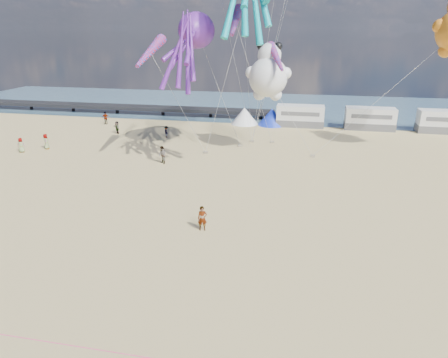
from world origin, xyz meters
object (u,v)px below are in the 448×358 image
tent_blue (272,117)px  sandbag_e (252,141)px  sandbag_b (240,146)px  windsock_right (276,57)px  sandbag_d (272,142)px  beachgoer_4 (117,127)px  windsock_mid (236,21)px  beachgoer_3 (105,118)px  sandbag_c (313,156)px  motorhome_0 (300,116)px  kite_panda (268,77)px  motorhome_2 (444,122)px  tent_white (244,116)px  standing_person (202,218)px  beachgoer_2 (166,132)px  beachgoer_6 (21,145)px  motorhome_1 (370,119)px  windsock_left (150,52)px  sandbag_a (205,152)px  beachgoer_1 (162,155)px  kite_octopus_purple (197,30)px  beachgoer_0 (46,141)px

tent_blue → sandbag_e: bearing=-99.2°
sandbag_b → windsock_right: (4.00, -3.08, 10.36)m
sandbag_d → sandbag_e: size_ratio=1.00×
beachgoer_4 → windsock_mid: windsock_mid is taller
beachgoer_3 → sandbag_c: (29.64, -10.49, -0.80)m
motorhome_0 → kite_panda: bearing=-104.1°
motorhome_0 → sandbag_e: (-5.59, -9.84, -1.39)m
motorhome_2 → windsock_mid: bearing=-147.7°
tent_white → standing_person: size_ratio=2.25×
beachgoer_2 → kite_panda: kite_panda is taller
tent_white → kite_panda: 16.35m
tent_blue → beachgoer_6: (-26.67, -19.16, -0.37)m
motorhome_2 → sandbag_c: (-17.29, -14.63, -1.39)m
tent_white → windsock_mid: (1.30, -16.21, 12.65)m
motorhome_1 → windsock_right: (-12.17, -15.20, 8.97)m
beachgoer_3 → windsock_left: (13.32, -14.89, 10.14)m
sandbag_a → windsock_left: size_ratio=0.08×
motorhome_2 → beachgoer_1: bearing=-148.6°
beachgoer_1 → windsock_mid: 15.13m
sandbag_c → sandbag_d: (-4.85, 4.91, 0.00)m
beachgoer_6 → windsock_left: bearing=162.6°
tent_blue → beachgoer_1: (-9.62, -19.92, -0.28)m
sandbag_d → windsock_right: (0.46, -5.48, 10.36)m
motorhome_2 → sandbag_c: motorhome_2 is taller
kite_octopus_purple → windsock_right: 8.60m
motorhome_0 → motorhome_2: bearing=0.0°
beachgoer_1 → kite_octopus_purple: size_ratio=0.19×
tent_blue → kite_octopus_purple: (-6.90, -15.26, 11.79)m
windsock_right → tent_white: bearing=87.2°
sandbag_c → standing_person: bearing=-112.4°
sandbag_c → sandbag_e: size_ratio=1.00×
standing_person → sandbag_b: standing_person is taller
tent_white → kite_octopus_purple: size_ratio=0.41×
windsock_right → tent_blue: bearing=72.9°
beachgoer_0 → sandbag_d: (25.53, 7.70, -0.78)m
beachgoer_1 → motorhome_1: bearing=84.0°
standing_person → kite_panda: 20.83m
beachgoer_0 → sandbag_a: (18.56, 1.84, -0.78)m
beachgoer_1 → sandbag_a: beachgoer_1 is taller
beachgoer_1 → kite_octopus_purple: (2.72, 4.66, 12.06)m
tent_white → sandbag_c: 17.60m
motorhome_2 → beachgoer_6: size_ratio=3.98×
motorhome_2 → windsock_mid: (-25.70, -16.21, 12.35)m
beachgoer_1 → kite_octopus_purple: bearing=102.9°
motorhome_0 → tent_blue: size_ratio=1.65×
sandbag_c → beachgoer_6: bearing=-172.0°
beachgoer_0 → sandbag_d: bearing=-99.0°
tent_blue → sandbag_b: (-2.67, -12.12, -1.09)m
sandbag_c → kite_panda: size_ratio=0.07×
motorhome_0 → beachgoer_0: bearing=-148.7°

